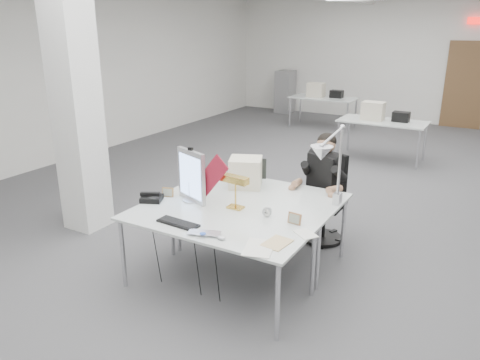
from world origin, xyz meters
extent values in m
cube|color=#49484B|center=(0.00, 0.00, -0.01)|extent=(10.00, 14.00, 0.02)
cube|color=white|center=(0.00, 7.01, 1.60)|extent=(10.00, 0.02, 3.20)
cube|color=white|center=(-5.01, 0.00, 1.60)|extent=(0.02, 14.00, 3.20)
cube|color=white|center=(-2.30, -2.00, 1.60)|extent=(0.45, 0.45, 3.20)
cube|color=brown|center=(1.20, 6.94, 1.05)|extent=(0.95, 0.08, 2.10)
cube|color=red|center=(1.20, 6.90, 2.55)|extent=(0.32, 0.06, 0.16)
cube|color=silver|center=(0.00, -2.50, 0.74)|extent=(1.80, 0.90, 0.02)
cube|color=silver|center=(0.00, -1.60, 0.74)|extent=(1.80, 0.90, 0.02)
cube|color=silver|center=(0.20, 3.00, 0.74)|extent=(1.60, 0.80, 0.02)
cube|color=silver|center=(-1.80, 5.20, 0.74)|extent=(1.60, 0.80, 0.02)
cube|color=gray|center=(-3.50, 6.65, 0.60)|extent=(0.45, 0.55, 1.20)
cube|color=#B8B8BD|center=(-0.49, -2.19, 1.03)|extent=(0.42, 0.20, 0.54)
cube|color=maroon|center=(-0.22, -2.22, 1.08)|extent=(0.44, 0.06, 0.47)
cube|color=black|center=(-0.25, -2.75, 0.77)|extent=(0.43, 0.16, 0.02)
imported|color=silver|center=(0.09, -2.85, 0.77)|extent=(0.33, 0.27, 0.02)
ellipsoid|color=#B5B6BA|center=(0.26, -2.82, 0.77)|extent=(0.10, 0.08, 0.03)
cube|color=black|center=(-0.85, -2.41, 0.78)|extent=(0.27, 0.26, 0.05)
cube|color=#AD7D4A|center=(-0.78, -2.22, 0.81)|extent=(0.13, 0.07, 0.10)
cube|color=#B6794E|center=(0.67, -2.20, 0.81)|extent=(0.14, 0.04, 0.11)
cylinder|color=#ACADB1|center=(0.37, -2.18, 0.81)|extent=(0.10, 0.06, 0.09)
cube|color=white|center=(0.62, -2.80, 0.76)|extent=(0.32, 0.38, 0.01)
cube|color=#D6B780|center=(0.71, -2.65, 0.76)|extent=(0.22, 0.28, 0.01)
cube|color=silver|center=(0.85, -2.36, 0.76)|extent=(0.25, 0.24, 0.01)
cube|color=beige|center=(-0.23, -1.53, 0.92)|extent=(0.45, 0.44, 0.33)
camera|label=1|loc=(2.21, -5.88, 2.52)|focal=35.00mm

